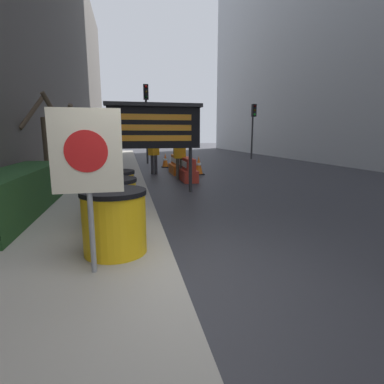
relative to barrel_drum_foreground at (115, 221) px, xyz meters
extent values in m
plane|color=#2D2D33|center=(0.73, -0.75, -0.57)|extent=(120.00, 120.00, 0.00)
cube|color=gray|center=(-0.90, -0.75, -0.50)|extent=(3.28, 56.00, 0.15)
cube|color=#1E421E|center=(-1.94, 2.46, 0.01)|extent=(0.90, 4.22, 0.87)
cylinder|color=#4C3D2D|center=(-1.92, 5.02, 0.58)|extent=(0.25, 0.25, 2.00)
cylinder|color=#4C3D2D|center=(-1.52, 5.34, 1.40)|extent=(0.70, 0.91, 1.15)
cylinder|color=#4C3D2D|center=(-1.66, 4.83, 1.72)|extent=(0.47, 0.61, 0.99)
cylinder|color=#4C3D2D|center=(-2.30, 5.29, 1.75)|extent=(0.60, 0.88, 1.06)
cylinder|color=yellow|center=(0.00, 0.00, -0.03)|extent=(0.81, 0.81, 0.78)
cylinder|color=black|center=(0.00, 0.00, 0.39)|extent=(0.85, 0.85, 0.06)
cylinder|color=yellow|center=(-0.09, 1.08, -0.03)|extent=(0.81, 0.81, 0.78)
cylinder|color=black|center=(-0.09, 1.08, 0.39)|extent=(0.85, 0.85, 0.06)
cylinder|color=yellow|center=(-0.10, 2.16, -0.03)|extent=(0.81, 0.81, 0.78)
cylinder|color=black|center=(-0.10, 2.16, 0.39)|extent=(0.85, 0.85, 0.06)
cylinder|color=gray|center=(-0.22, -0.55, 0.26)|extent=(0.06, 0.06, 1.37)
cube|color=beige|center=(-0.22, -0.57, 0.94)|extent=(0.74, 0.04, 0.89)
cylinder|color=red|center=(-0.22, -0.59, 0.94)|extent=(0.44, 0.01, 0.44)
cylinder|color=#28282B|center=(-0.06, 4.80, 0.08)|extent=(0.10, 0.10, 1.31)
cylinder|color=#28282B|center=(2.02, 4.80, 0.08)|extent=(0.10, 0.10, 1.31)
cube|color=black|center=(0.98, 4.80, 1.31)|extent=(2.59, 0.24, 1.15)
cube|color=#28282B|center=(0.98, 4.72, 1.94)|extent=(2.71, 0.34, 0.10)
cube|color=orange|center=(0.98, 4.67, 1.60)|extent=(2.07, 0.02, 0.16)
cube|color=orange|center=(0.98, 4.67, 1.31)|extent=(2.07, 0.02, 0.16)
cube|color=orange|center=(0.98, 4.67, 1.03)|extent=(2.07, 0.02, 0.16)
cube|color=red|center=(2.38, 7.11, -0.36)|extent=(0.52, 1.69, 0.43)
cube|color=red|center=(2.38, 7.11, 0.07)|extent=(0.31, 1.69, 0.43)
cube|color=white|center=(2.21, 7.11, 0.07)|extent=(0.02, 1.35, 0.21)
cube|color=orange|center=(2.38, 9.20, -0.37)|extent=(0.64, 1.64, 0.40)
cube|color=orange|center=(2.38, 9.20, 0.03)|extent=(0.38, 1.64, 0.40)
cube|color=white|center=(2.17, 9.20, 0.03)|extent=(0.02, 1.31, 0.20)
cube|color=black|center=(3.19, 8.65, -0.55)|extent=(0.45, 0.45, 0.04)
cone|color=orange|center=(3.19, 8.65, -0.15)|extent=(0.36, 0.36, 0.76)
cylinder|color=white|center=(3.19, 8.65, -0.12)|extent=(0.21, 0.21, 0.11)
cube|color=black|center=(2.15, 11.89, -0.55)|extent=(0.42, 0.42, 0.04)
cone|color=orange|center=(2.15, 11.89, -0.18)|extent=(0.33, 0.33, 0.70)
cylinder|color=white|center=(2.15, 11.89, -0.15)|extent=(0.19, 0.19, 0.10)
cylinder|color=#2D2D30|center=(1.37, 14.31, 1.69)|extent=(0.12, 0.12, 4.53)
cube|color=black|center=(1.37, 14.15, 3.53)|extent=(0.28, 0.28, 0.84)
sphere|color=red|center=(1.37, 14.00, 3.81)|extent=(0.15, 0.15, 0.15)
sphere|color=#392C06|center=(1.37, 14.00, 3.53)|extent=(0.15, 0.15, 0.15)
sphere|color=black|center=(1.37, 14.00, 3.25)|extent=(0.15, 0.15, 0.15)
cylinder|color=#2D2D30|center=(8.89, 16.28, 1.32)|extent=(0.12, 0.12, 3.78)
cube|color=black|center=(8.89, 16.12, 2.79)|extent=(0.28, 0.28, 0.84)
sphere|color=#360605|center=(8.89, 15.97, 3.07)|extent=(0.15, 0.15, 0.15)
sphere|color=#392C06|center=(8.89, 15.97, 2.79)|extent=(0.15, 0.15, 0.15)
sphere|color=green|center=(8.89, 15.97, 2.51)|extent=(0.15, 0.15, 0.15)
cylinder|color=#514C42|center=(2.07, 7.42, -0.17)|extent=(0.13, 0.13, 0.81)
cylinder|color=#514C42|center=(2.22, 7.42, -0.17)|extent=(0.13, 0.13, 0.81)
cube|color=orange|center=(2.14, 7.42, 0.56)|extent=(0.44, 0.27, 0.64)
sphere|color=#928957|center=(2.14, 7.42, 0.99)|extent=(0.22, 0.22, 0.22)
cylinder|color=#333338|center=(1.24, 9.19, -0.16)|extent=(0.14, 0.14, 0.83)
cylinder|color=#333338|center=(1.40, 9.19, -0.16)|extent=(0.14, 0.14, 0.83)
cube|color=orange|center=(1.32, 9.19, 0.58)|extent=(0.51, 0.51, 0.65)
sphere|color=#A17C4B|center=(1.32, 9.19, 1.02)|extent=(0.23, 0.23, 0.23)
camera|label=1|loc=(0.20, -3.89, 1.11)|focal=28.00mm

